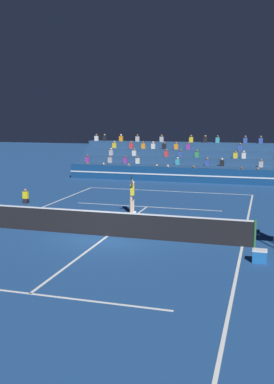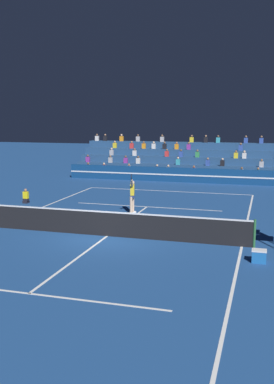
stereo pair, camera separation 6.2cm
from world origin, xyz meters
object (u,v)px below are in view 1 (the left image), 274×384
ball_kid_courtside (26,197)px  equipment_cooler (260,256)px  tennis_ball (131,221)px  tennis_player (132,195)px

ball_kid_courtside → equipment_cooler: size_ratio=1.69×
ball_kid_courtside → tennis_ball: bearing=-20.7°
tennis_ball → equipment_cooler: bearing=-37.3°
tennis_player → equipment_cooler: bearing=-44.3°
ball_kid_courtside → equipment_cooler: ball_kid_courtside is taller
equipment_cooler → ball_kid_courtside: bearing=151.1°
ball_kid_courtside → tennis_player: tennis_player is taller
tennis_ball → tennis_player: bearing=105.0°
ball_kid_courtside → equipment_cooler: 15.03m
ball_kid_courtside → tennis_player: size_ratio=0.38×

